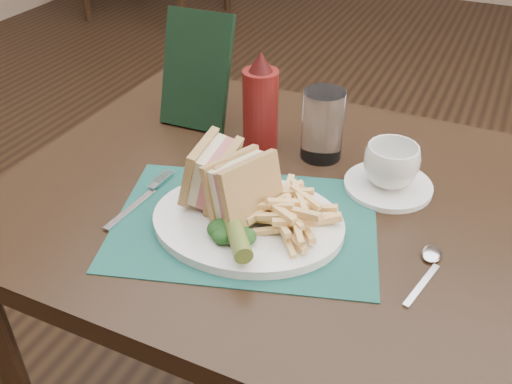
% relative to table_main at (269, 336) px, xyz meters
% --- Properties ---
extents(floor, '(7.00, 7.00, 0.00)m').
position_rel_table_main_xyz_m(floor, '(0.00, 0.50, -0.38)').
color(floor, black).
rests_on(floor, ground).
extents(wall_back, '(6.00, 0.00, 6.00)m').
position_rel_table_main_xyz_m(wall_back, '(0.00, 4.00, -0.38)').
color(wall_back, tan).
rests_on(wall_back, ground).
extents(table_main, '(0.90, 0.75, 0.75)m').
position_rel_table_main_xyz_m(table_main, '(0.00, 0.00, 0.00)').
color(table_main, black).
rests_on(table_main, ground).
extents(placemat, '(0.47, 0.40, 0.00)m').
position_rel_table_main_xyz_m(placemat, '(0.00, -0.11, 0.38)').
color(placemat, '#184F47').
rests_on(placemat, table_main).
extents(plate, '(0.33, 0.28, 0.01)m').
position_rel_table_main_xyz_m(plate, '(0.01, -0.11, 0.38)').
color(plate, white).
rests_on(plate, placemat).
extents(sandwich_half_a, '(0.09, 0.11, 0.10)m').
position_rel_table_main_xyz_m(sandwich_half_a, '(-0.09, -0.09, 0.44)').
color(sandwich_half_a, tan).
rests_on(sandwich_half_a, plate).
extents(sandwich_half_b, '(0.11, 0.13, 0.11)m').
position_rel_table_main_xyz_m(sandwich_half_b, '(-0.02, -0.10, 0.44)').
color(sandwich_half_b, tan).
rests_on(sandwich_half_b, plate).
extents(kale_garnish, '(0.11, 0.08, 0.03)m').
position_rel_table_main_xyz_m(kale_garnish, '(0.01, -0.16, 0.41)').
color(kale_garnish, '#153915').
rests_on(kale_garnish, plate).
extents(pickle_spear, '(0.10, 0.11, 0.03)m').
position_rel_table_main_xyz_m(pickle_spear, '(0.02, -0.17, 0.41)').
color(pickle_spear, '#516426').
rests_on(pickle_spear, plate).
extents(fries_pile, '(0.18, 0.20, 0.05)m').
position_rel_table_main_xyz_m(fries_pile, '(0.07, -0.09, 0.42)').
color(fries_pile, '#FACC7D').
rests_on(fries_pile, plate).
extents(fork, '(0.05, 0.17, 0.01)m').
position_rel_table_main_xyz_m(fork, '(-0.18, -0.13, 0.38)').
color(fork, silver).
rests_on(fork, placemat).
extents(spoon, '(0.07, 0.15, 0.01)m').
position_rel_table_main_xyz_m(spoon, '(0.28, -0.11, 0.38)').
color(spoon, silver).
rests_on(spoon, table_main).
extents(saucer, '(0.16, 0.16, 0.01)m').
position_rel_table_main_xyz_m(saucer, '(0.18, 0.08, 0.38)').
color(saucer, white).
rests_on(saucer, table_main).
extents(coffee_cup, '(0.12, 0.12, 0.07)m').
position_rel_table_main_xyz_m(coffee_cup, '(0.18, 0.08, 0.42)').
color(coffee_cup, white).
rests_on(coffee_cup, saucer).
extents(drinking_glass, '(0.09, 0.09, 0.13)m').
position_rel_table_main_xyz_m(drinking_glass, '(0.04, 0.14, 0.44)').
color(drinking_glass, white).
rests_on(drinking_glass, table_main).
extents(ketchup_bottle, '(0.08, 0.08, 0.19)m').
position_rel_table_main_xyz_m(ketchup_bottle, '(-0.08, 0.13, 0.47)').
color(ketchup_bottle, '#5F1110').
rests_on(ketchup_bottle, table_main).
extents(check_presenter, '(0.14, 0.09, 0.22)m').
position_rel_table_main_xyz_m(check_presenter, '(-0.24, 0.16, 0.49)').
color(check_presenter, black).
rests_on(check_presenter, table_main).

